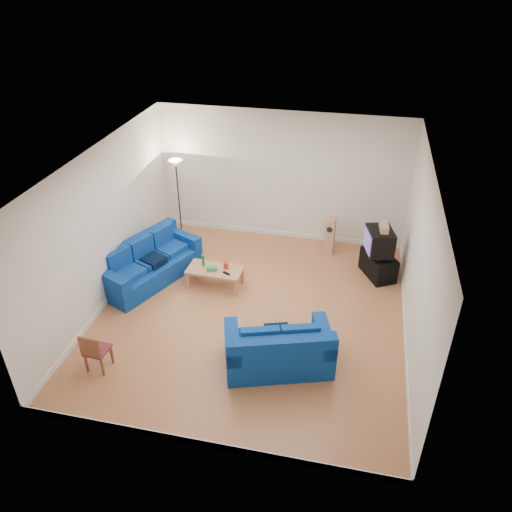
% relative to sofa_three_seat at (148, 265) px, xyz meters
% --- Properties ---
extents(room, '(6.01, 6.51, 3.21)m').
position_rel_sofa_three_seat_xyz_m(room, '(2.51, -0.71, 1.21)').
color(room, '#96532E').
rests_on(room, ground).
extents(sofa_three_seat, '(1.87, 2.55, 0.91)m').
position_rel_sofa_three_seat_xyz_m(sofa_three_seat, '(0.00, 0.00, 0.00)').
color(sofa_three_seat, navy).
rests_on(sofa_three_seat, ground).
extents(sofa_loveseat, '(2.05, 1.53, 0.91)m').
position_rel_sofa_three_seat_xyz_m(sofa_loveseat, '(3.30, -2.09, 0.01)').
color(sofa_loveseat, navy).
rests_on(sofa_loveseat, ground).
extents(coffee_table, '(1.20, 0.64, 0.43)m').
position_rel_sofa_three_seat_xyz_m(coffee_table, '(1.53, 0.05, 0.04)').
color(coffee_table, tan).
rests_on(coffee_table, ground).
extents(bottle, '(0.08, 0.08, 0.27)m').
position_rel_sofa_three_seat_xyz_m(bottle, '(1.25, 0.13, 0.22)').
color(bottle, '#197233').
rests_on(bottle, coffee_table).
extents(tissue_box, '(0.25, 0.19, 0.09)m').
position_rel_sofa_three_seat_xyz_m(tissue_box, '(1.49, -0.02, 0.13)').
color(tissue_box, green).
rests_on(tissue_box, coffee_table).
extents(red_canister, '(0.11, 0.11, 0.15)m').
position_rel_sofa_three_seat_xyz_m(red_canister, '(1.76, 0.12, 0.16)').
color(red_canister, red).
rests_on(red_canister, coffee_table).
extents(remote, '(0.18, 0.13, 0.02)m').
position_rel_sofa_three_seat_xyz_m(remote, '(1.82, -0.08, 0.10)').
color(remote, black).
rests_on(remote, coffee_table).
extents(tv_stand, '(0.86, 1.02, 0.55)m').
position_rel_sofa_three_seat_xyz_m(tv_stand, '(4.96, 1.21, -0.06)').
color(tv_stand, black).
rests_on(tv_stand, ground).
extents(av_receiver, '(0.51, 0.51, 0.09)m').
position_rel_sofa_three_seat_xyz_m(av_receiver, '(5.00, 1.22, 0.26)').
color(av_receiver, black).
rests_on(av_receiver, tv_stand).
extents(television, '(0.67, 0.80, 0.54)m').
position_rel_sofa_three_seat_xyz_m(television, '(4.90, 1.16, 0.57)').
color(television, black).
rests_on(television, av_receiver).
extents(centre_speaker, '(0.21, 0.44, 0.15)m').
position_rel_sofa_three_seat_xyz_m(centre_speaker, '(4.95, 1.19, 0.91)').
color(centre_speaker, tan).
rests_on(centre_speaker, television).
extents(speaker_left, '(0.23, 0.30, 0.92)m').
position_rel_sofa_three_seat_xyz_m(speaker_left, '(3.80, 1.99, 0.13)').
color(speaker_left, tan).
rests_on(speaker_left, ground).
extents(speaker_right, '(0.41, 0.40, 1.09)m').
position_rel_sofa_three_seat_xyz_m(speaker_right, '(4.96, 1.11, 0.21)').
color(speaker_right, tan).
rests_on(speaker_right, ground).
extents(floor_lamp, '(0.35, 0.35, 2.03)m').
position_rel_sofa_three_seat_xyz_m(floor_lamp, '(0.06, 1.99, 1.34)').
color(floor_lamp, black).
rests_on(floor_lamp, ground).
extents(dining_chair, '(0.41, 0.41, 0.80)m').
position_rel_sofa_three_seat_xyz_m(dining_chair, '(0.25, -2.85, 0.11)').
color(dining_chair, brown).
rests_on(dining_chair, ground).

